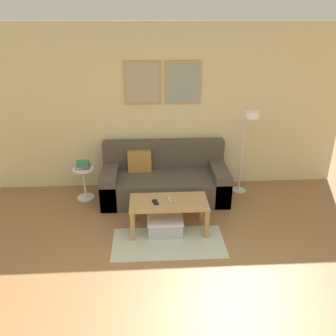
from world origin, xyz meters
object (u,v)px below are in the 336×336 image
Objects in this scene: coffee_table at (169,207)px; book_stack at (83,165)px; side_table at (84,181)px; remote_control at (170,200)px; cell_phone at (155,202)px; storage_bin at (165,223)px; couch at (164,180)px; floor_lamp at (247,136)px.

book_stack is at bearing 142.45° from coffee_table.
coffee_table is 1.55m from side_table.
remote_control is at bearing -36.34° from book_stack.
cell_phone is (1.07, -0.95, 0.12)m from side_table.
storage_bin is 0.93× the size of side_table.
cell_phone reaches higher than storage_bin.
coffee_table is (0.01, -0.94, 0.07)m from couch.
book_stack reaches higher than coffee_table.
cell_phone reaches higher than coffee_table.
cell_phone is at bearing -169.14° from remote_control.
couch is at bearing 174.45° from floor_lamp.
remote_control is 0.19m from cell_phone.
coffee_table is 0.72× the size of floor_lamp.
book_stack is (-2.43, 0.12, -0.45)m from floor_lamp.
book_stack is 1.56m from remote_control.
couch reaches higher than book_stack.
floor_lamp reaches higher than remote_control.
coffee_table is 6.76× the size of remote_control.
remote_control is (0.02, 0.03, 0.09)m from coffee_table.
cell_phone is at bearing -175.76° from coffee_table.
side_table is (-1.19, 0.96, 0.19)m from storage_bin.
storage_bin is 1.76m from floor_lamp.
side_table reaches higher than remote_control.
cell_phone is at bearing -42.19° from book_stack.
book_stack reaches higher than side_table.
couch is at bearing -0.30° from book_stack.
floor_lamp is 2.82× the size of side_table.
couch is at bearing 89.94° from remote_control.
side_table is (-1.24, 0.94, -0.04)m from coffee_table.
floor_lamp is 1.71m from cell_phone.
coffee_table is 1.60m from floor_lamp.
couch is 1.35× the size of floor_lamp.
book_stack is at bearing 141.82° from remote_control.
couch is at bearing 0.35° from side_table.
cell_phone is at bearing 173.20° from storage_bin.
side_table reaches higher than coffee_table.
remote_control is (0.07, 0.06, 0.32)m from storage_bin.
remote_control is at bearing -0.85° from cell_phone.
storage_bin is 1.60m from book_stack.
side_table is 3.32× the size of remote_control.
storage_bin is 3.09× the size of remote_control.
floor_lamp is at bearing 34.62° from coffee_table.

